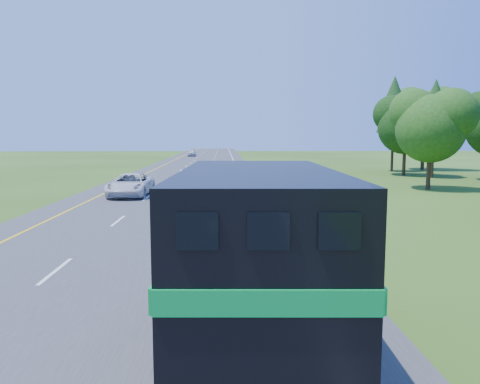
% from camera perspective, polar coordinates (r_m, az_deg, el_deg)
% --- Properties ---
extents(road, '(15.00, 260.00, 0.04)m').
position_cam_1_polar(road, '(45.15, -6.60, 1.23)').
color(road, '#38383A').
rests_on(road, ground).
extents(lane_markings, '(11.15, 260.00, 0.01)m').
position_cam_1_polar(lane_markings, '(45.15, -6.60, 1.26)').
color(lane_markings, yellow).
rests_on(lane_markings, road).
extents(horse_truck, '(2.92, 8.48, 3.71)m').
position_cam_1_polar(horse_truck, '(9.07, 2.02, -7.90)').
color(horse_truck, black).
rests_on(horse_truck, road).
extents(white_suv, '(2.82, 5.92, 1.63)m').
position_cam_1_polar(white_suv, '(34.92, -13.19, 0.87)').
color(white_suv, silver).
rests_on(white_suv, road).
extents(far_car, '(1.83, 4.36, 1.47)m').
position_cam_1_polar(far_car, '(104.82, -5.91, 4.76)').
color(far_car, silver).
rests_on(far_car, road).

